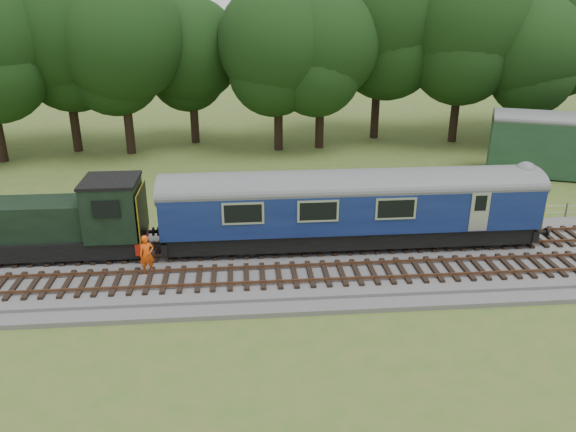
{
  "coord_description": "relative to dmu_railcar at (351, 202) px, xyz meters",
  "views": [
    {
      "loc": [
        -2.17,
        -23.51,
        11.99
      ],
      "look_at": [
        -0.02,
        1.4,
        2.0
      ],
      "focal_mm": 35.0,
      "sensor_mm": 36.0,
      "label": 1
    }
  ],
  "objects": [
    {
      "name": "track_north",
      "position": [
        -3.04,
        -0.0,
        -2.19
      ],
      "size": [
        67.2,
        2.4,
        0.21
      ],
      "color": "black",
      "rests_on": "ballast"
    },
    {
      "name": "ballast",
      "position": [
        -3.04,
        -1.4,
        -2.43
      ],
      "size": [
        70.0,
        7.0,
        0.35
      ],
      "primitive_type": "cube",
      "color": "#4C4C4F",
      "rests_on": "ground"
    },
    {
      "name": "worker",
      "position": [
        -9.49,
        -2.17,
        -1.36
      ],
      "size": [
        0.75,
        0.61,
        1.79
      ],
      "primitive_type": "imported",
      "rotation": [
        0.0,
        0.0,
        0.32
      ],
      "color": "#FC510D",
      "rests_on": "ballast"
    },
    {
      "name": "ground",
      "position": [
        -3.04,
        -1.4,
        -2.61
      ],
      "size": [
        120.0,
        120.0,
        0.0
      ],
      "primitive_type": "plane",
      "color": "#416525",
      "rests_on": "ground"
    },
    {
      "name": "dmu_railcar",
      "position": [
        0.0,
        0.0,
        0.0
      ],
      "size": [
        18.05,
        2.86,
        3.88
      ],
      "color": "black",
      "rests_on": "ground"
    },
    {
      "name": "fence",
      "position": [
        -3.04,
        3.1,
        -2.61
      ],
      "size": [
        64.0,
        0.12,
        1.0
      ],
      "primitive_type": null,
      "color": "#6B6054",
      "rests_on": "ground"
    },
    {
      "name": "tree_line",
      "position": [
        -3.04,
        20.6,
        -2.61
      ],
      "size": [
        70.0,
        8.0,
        18.0
      ],
      "primitive_type": null,
      "color": "black",
      "rests_on": "ground"
    },
    {
      "name": "track_south",
      "position": [
        -3.04,
        -3.0,
        -2.19
      ],
      "size": [
        67.2,
        2.4,
        0.21
      ],
      "color": "black",
      "rests_on": "ballast"
    },
    {
      "name": "shunter_loco",
      "position": [
        -13.93,
        0.0,
        -0.63
      ],
      "size": [
        8.91,
        2.6,
        3.38
      ],
      "color": "black",
      "rests_on": "ground"
    }
  ]
}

